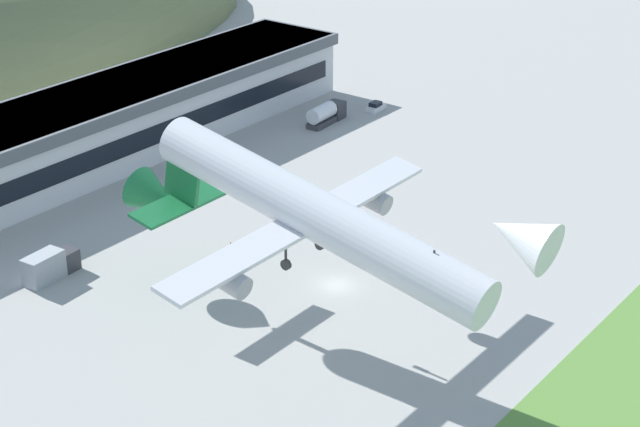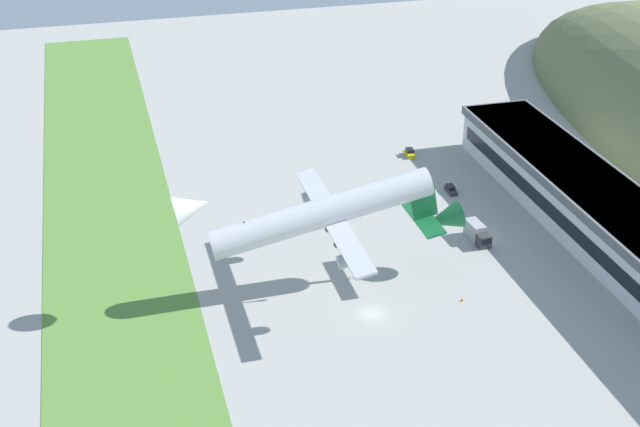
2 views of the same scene
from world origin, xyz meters
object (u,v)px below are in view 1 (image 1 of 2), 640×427
(terminal_building, at_px, (32,147))
(box_truck, at_px, (50,266))
(service_car_2, at_px, (376,107))
(cargo_airplane, at_px, (310,215))
(traffic_cone_0, at_px, (231,244))
(fuel_truck, at_px, (326,114))

(terminal_building, bearing_deg, box_truck, -125.66)
(terminal_building, xyz_separation_m, service_car_2, (54.21, -19.29, -5.12))
(cargo_airplane, relative_size, traffic_cone_0, 87.47)
(box_truck, bearing_deg, service_car_2, 2.65)
(box_truck, bearing_deg, fuel_truck, 5.76)
(traffic_cone_0, bearing_deg, service_car_2, 15.36)
(cargo_airplane, relative_size, box_truck, 6.99)
(terminal_building, relative_size, fuel_truck, 13.95)
(service_car_2, height_order, fuel_truck, fuel_truck)
(terminal_building, relative_size, traffic_cone_0, 202.98)
(service_car_2, xyz_separation_m, box_truck, (-70.39, -3.25, 0.96))
(terminal_building, bearing_deg, cargo_airplane, -98.91)
(terminal_building, relative_size, box_truck, 16.23)
(fuel_truck, xyz_separation_m, traffic_cone_0, (-41.91, -17.06, -1.30))
(box_truck, bearing_deg, traffic_cone_0, -30.36)
(service_car_2, relative_size, traffic_cone_0, 6.42)
(box_truck, xyz_separation_m, traffic_cone_0, (18.69, -10.95, -1.29))
(terminal_building, height_order, box_truck, terminal_building)
(service_car_2, xyz_separation_m, traffic_cone_0, (-51.69, -14.20, -0.34))
(fuel_truck, bearing_deg, terminal_building, 159.71)
(cargo_airplane, bearing_deg, fuel_truck, 35.66)
(fuel_truck, bearing_deg, service_car_2, -16.29)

